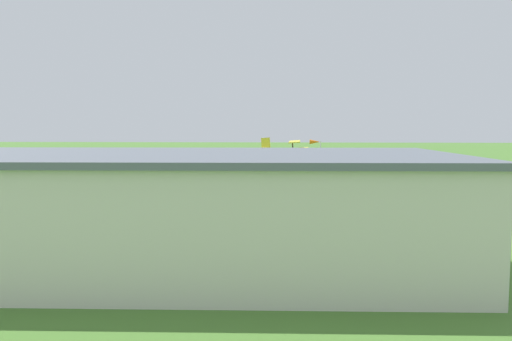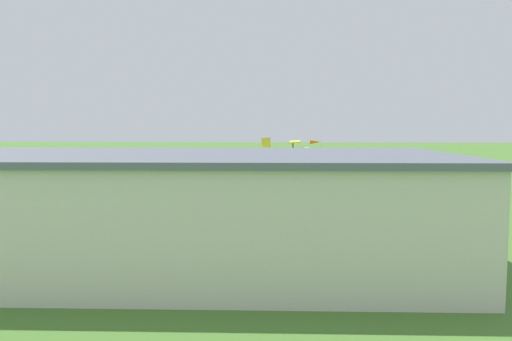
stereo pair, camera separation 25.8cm
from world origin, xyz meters
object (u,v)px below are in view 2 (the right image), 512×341
hangar (151,208)px  windsock (316,146)px  car_blue (45,205)px  person_by_parked_cars (306,206)px  person_at_fence_line (1,211)px  car_white (380,212)px  biplane (288,151)px

hangar → windsock: size_ratio=5.44×
car_blue → person_by_parked_cars: bearing=-179.6°
person_at_fence_line → hangar: bearing=142.7°
car_white → person_by_parked_cars: size_ratio=2.35×
hangar → windsock: bearing=-109.0°
hangar → person_at_fence_line: (16.99, -12.92, -2.53)m
person_at_fence_line → windsock: windsock is taller
hangar → person_by_parked_cars: bearing=-120.5°
biplane → person_at_fence_line: 32.70m
car_blue → windsock: (-26.34, -17.23, 4.99)m
hangar → windsock: (-11.61, -33.72, 2.48)m
car_blue → windsock: windsock is taller
car_white → car_blue: size_ratio=0.92×
car_white → biplane: bearing=-67.8°
person_by_parked_cars → person_at_fence_line: bearing=7.9°
car_blue → person_at_fence_line: 4.21m
car_blue → windsock: bearing=-146.8°
car_white → person_by_parked_cars: bearing=-22.7°
car_white → windsock: (4.40, -19.65, 4.94)m
biplane → person_at_fence_line: bearing=39.1°
person_by_parked_cars → windsock: (-1.79, -17.06, 4.91)m
biplane → windsock: 3.53m
car_white → person_at_fence_line: (33.00, 1.14, -0.07)m
hangar → car_white: 21.45m
hangar → car_blue: bearing=-48.2°
person_at_fence_line → person_by_parked_cars: 27.06m
hangar → car_blue: 22.26m
biplane → person_at_fence_line: size_ratio=5.11×
biplane → person_at_fence_line: biplane is taller
person_by_parked_cars → windsock: bearing=-96.0°
car_white → person_by_parked_cars: person_by_parked_cars is taller
hangar → person_by_parked_cars: (-9.81, -16.66, -2.42)m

